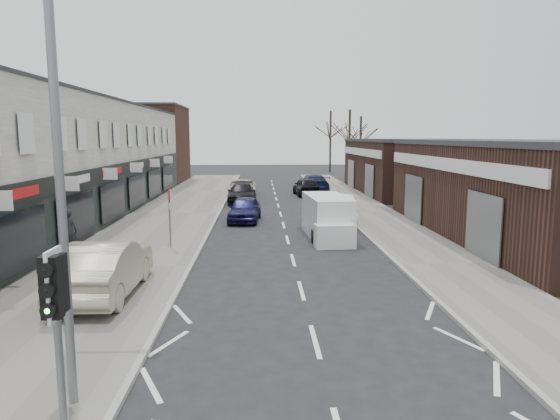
{
  "coord_description": "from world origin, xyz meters",
  "views": [
    {
      "loc": [
        -1.31,
        -9.37,
        4.87
      ],
      "look_at": [
        -0.68,
        6.1,
        2.6
      ],
      "focal_mm": 32.0,
      "sensor_mm": 36.0,
      "label": 1
    }
  ],
  "objects": [
    {
      "name": "parked_car_left_c",
      "position": [
        -2.76,
        32.09,
        0.68
      ],
      "size": [
        2.26,
        4.89,
        1.36
      ],
      "primitive_type": "imported",
      "rotation": [
        0.0,
        0.0,
        0.0
      ],
      "color": "#BDB297",
      "rests_on": "ground"
    },
    {
      "name": "parked_car_right_c",
      "position": [
        3.5,
        35.08,
        0.78
      ],
      "size": [
        2.6,
        5.54,
        1.57
      ],
      "primitive_type": "imported",
      "rotation": [
        0.0,
        0.0,
        3.22
      ],
      "color": "#121B39",
      "rests_on": "ground"
    },
    {
      "name": "white_van",
      "position": [
        2.0,
        14.55,
        0.95
      ],
      "size": [
        2.14,
        5.3,
        2.02
      ],
      "rotation": [
        0.0,
        0.0,
        0.07
      ],
      "color": "white",
      "rests_on": "ground"
    },
    {
      "name": "right_unit_near",
      "position": [
        12.5,
        14.0,
        2.25
      ],
      "size": [
        10.0,
        18.0,
        4.5
      ],
      "primitive_type": "cube",
      "color": "#3B221A",
      "rests_on": "ground"
    },
    {
      "name": "pavement_left",
      "position": [
        -6.75,
        22.0,
        0.06
      ],
      "size": [
        5.5,
        64.0,
        0.12
      ],
      "primitive_type": "cube",
      "color": "slate",
      "rests_on": "ground"
    },
    {
      "name": "right_unit_far",
      "position": [
        12.5,
        34.0,
        2.25
      ],
      "size": [
        10.0,
        16.0,
        4.5
      ],
      "primitive_type": "cube",
      "color": "#3B221A",
      "rests_on": "ground"
    },
    {
      "name": "parked_car_right_b",
      "position": [
        2.58,
        32.27,
        0.76
      ],
      "size": [
        2.14,
        4.58,
        1.52
      ],
      "primitive_type": "imported",
      "rotation": [
        0.0,
        0.0,
        3.22
      ],
      "color": "black",
      "rests_on": "ground"
    },
    {
      "name": "tree_far_c",
      "position": [
        8.5,
        60.0,
        0.0
      ],
      "size": [
        3.6,
        3.6,
        8.5
      ],
      "primitive_type": null,
      "color": "#382D26",
      "rests_on": "ground"
    },
    {
      "name": "street_lamp",
      "position": [
        -4.53,
        -0.8,
        4.62
      ],
      "size": [
        2.23,
        0.22,
        8.0
      ],
      "color": "slate",
      "rests_on": "pavement_left"
    },
    {
      "name": "brick_block_far",
      "position": [
        -13.5,
        45.0,
        4.0
      ],
      "size": [
        8.0,
        10.0,
        8.0
      ],
      "primitive_type": "cube",
      "color": "#482C1E",
      "rests_on": "ground"
    },
    {
      "name": "tree_far_a",
      "position": [
        9.0,
        48.0,
        0.0
      ],
      "size": [
        3.6,
        3.6,
        8.0
      ],
      "primitive_type": null,
      "color": "#382D26",
      "rests_on": "ground"
    },
    {
      "name": "traffic_light",
      "position": [
        -4.4,
        -2.02,
        2.41
      ],
      "size": [
        0.28,
        0.6,
        3.1
      ],
      "color": "slate",
      "rests_on": "pavement_left"
    },
    {
      "name": "parked_car_left_b",
      "position": [
        -2.66,
        27.77,
        0.72
      ],
      "size": [
        2.09,
        5.0,
        1.44
      ],
      "primitive_type": "imported",
      "rotation": [
        0.0,
        0.0,
        0.01
      ],
      "color": "black",
      "rests_on": "ground"
    },
    {
      "name": "parked_car_left_a",
      "position": [
        -2.2,
        19.42,
        0.72
      ],
      "size": [
        2.02,
        4.33,
        1.43
      ],
      "primitive_type": "imported",
      "rotation": [
        0.0,
        0.0,
        -0.08
      ],
      "color": "#151440",
      "rests_on": "ground"
    },
    {
      "name": "ground",
      "position": [
        0.0,
        0.0,
        0.0
      ],
      "size": [
        160.0,
        160.0,
        0.0
      ],
      "primitive_type": "plane",
      "color": "black",
      "rests_on": "ground"
    },
    {
      "name": "sedan_on_pavement",
      "position": [
        -6.0,
        5.45,
        0.96
      ],
      "size": [
        1.8,
        5.11,
        1.68
      ],
      "primitive_type": "imported",
      "rotation": [
        0.0,
        0.0,
        3.14
      ],
      "color": "#A39B82",
      "rests_on": "pavement_left"
    },
    {
      "name": "pedestrian",
      "position": [
        -9.2,
        11.18,
        1.04
      ],
      "size": [
        0.67,
        0.44,
        1.83
      ],
      "primitive_type": "imported",
      "rotation": [
        0.0,
        0.0,
        3.13
      ],
      "color": "black",
      "rests_on": "pavement_left"
    },
    {
      "name": "pavement_right",
      "position": [
        5.75,
        22.0,
        0.06
      ],
      "size": [
        3.5,
        64.0,
        0.12
      ],
      "primitive_type": "cube",
      "color": "slate",
      "rests_on": "ground"
    },
    {
      "name": "tree_far_b",
      "position": [
        11.5,
        54.0,
        0.0
      ],
      "size": [
        3.6,
        3.6,
        7.5
      ],
      "primitive_type": null,
      "color": "#382D26",
      "rests_on": "ground"
    },
    {
      "name": "shop_terrace_left",
      "position": [
        -13.5,
        19.5,
        3.55
      ],
      "size": [
        8.0,
        41.0,
        7.1
      ],
      "primitive_type": "cube",
      "color": "silver",
      "rests_on": "ground"
    },
    {
      "name": "warning_sign",
      "position": [
        -5.16,
        12.0,
        2.2
      ],
      "size": [
        0.12,
        0.8,
        2.7
      ],
      "color": "slate",
      "rests_on": "pavement_left"
    },
    {
      "name": "parked_car_right_a",
      "position": [
        3.05,
        19.1,
        0.82
      ],
      "size": [
        1.75,
        4.99,
        1.64
      ],
      "primitive_type": "imported",
      "rotation": [
        0.0,
        0.0,
        3.14
      ],
      "color": "white",
      "rests_on": "ground"
    }
  ]
}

